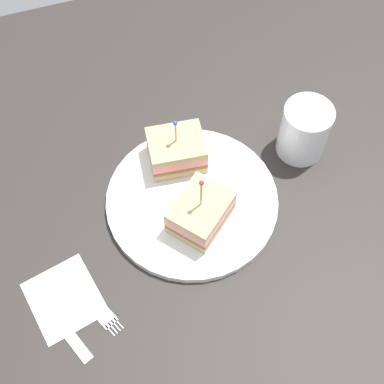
{
  "coord_description": "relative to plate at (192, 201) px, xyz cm",
  "views": [
    {
      "loc": [
        12.73,
        37.68,
        71.87
      ],
      "look_at": [
        0.0,
        0.0,
        3.27
      ],
      "focal_mm": 49.64,
      "sensor_mm": 36.0,
      "label": 1
    }
  ],
  "objects": [
    {
      "name": "plate",
      "position": [
        0.0,
        0.0,
        0.0
      ],
      "size": [
        26.36,
        26.36,
        1.27
      ],
      "primitive_type": "cylinder",
      "color": "white",
      "rests_on": "ground_plane"
    },
    {
      "name": "drink_glass",
      "position": [
        -19.98,
        -4.11,
        3.53
      ],
      "size": [
        7.73,
        7.73,
        9.47
      ],
      "color": "silver",
      "rests_on": "ground_plane"
    },
    {
      "name": "knife",
      "position": [
        22.79,
        13.01,
        -0.46
      ],
      "size": [
        6.1,
        12.58,
        0.35
      ],
      "color": "silver",
      "rests_on": "ground_plane"
    },
    {
      "name": "ground_plane",
      "position": [
        0.0,
        0.0,
        -1.63
      ],
      "size": [
        102.15,
        102.15,
        2.0
      ],
      "primitive_type": "cube",
      "color": "#2D2826"
    },
    {
      "name": "napkin",
      "position": [
        21.91,
        8.83,
        -0.56
      ],
      "size": [
        11.22,
        12.0,
        0.15
      ],
      "primitive_type": "cube",
      "rotation": [
        0.0,
        0.0,
        8.07
      ],
      "color": "white",
      "rests_on": "ground_plane"
    },
    {
      "name": "sandwich_half_back",
      "position": [
        0.31,
        -7.55,
        3.22
      ],
      "size": [
        9.25,
        7.88,
        9.85
      ],
      "color": "tan",
      "rests_on": "plate"
    },
    {
      "name": "sandwich_half_front",
      "position": [
        -0.27,
        3.93,
        3.17
      ],
      "size": [
        11.16,
        10.9,
        11.16
      ],
      "color": "tan",
      "rests_on": "plate"
    },
    {
      "name": "fork",
      "position": [
        17.93,
        11.52,
        -0.46
      ],
      "size": [
        6.54,
        12.09,
        0.35
      ],
      "color": "silver",
      "rests_on": "ground_plane"
    }
  ]
}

